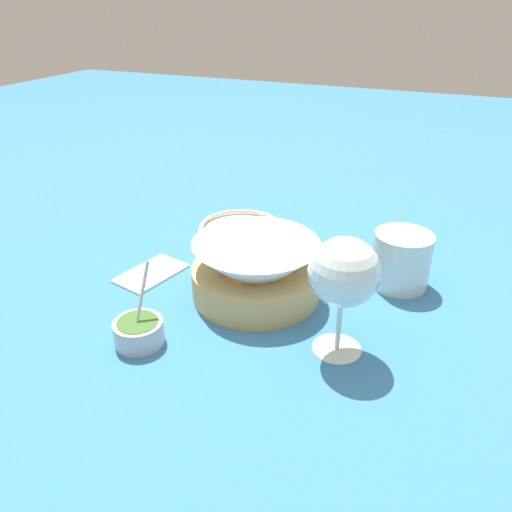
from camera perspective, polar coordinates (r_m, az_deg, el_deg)
name	(u,v)px	position (r m, az deg, el deg)	size (l,w,h in m)	color
ground_plane	(267,306)	(0.78, 1.21, -5.71)	(4.00, 4.00, 0.00)	teal
food_basket	(256,272)	(0.79, -0.04, -1.81)	(0.20, 0.20, 0.09)	tan
sauce_cup	(139,331)	(0.71, -13.25, -8.33)	(0.07, 0.07, 0.11)	#B7B7BC
wine_glass	(344,275)	(0.64, 9.98, -2.18)	(0.09, 0.09, 0.17)	silver
beer_mug	(401,261)	(0.85, 16.23, -0.57)	(0.13, 0.09, 0.09)	silver
side_plate	(240,228)	(1.01, -1.80, 3.24)	(0.17, 0.17, 0.01)	silver
napkin	(151,272)	(0.88, -11.91, -1.83)	(0.13, 0.10, 0.01)	white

